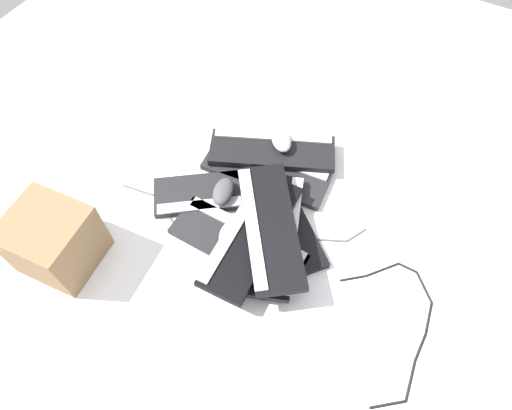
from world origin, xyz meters
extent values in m
plane|color=white|center=(0.00, 0.00, 0.00)|extent=(3.20, 3.20, 0.00)
cube|color=#232326|center=(0.08, -0.07, 0.01)|extent=(0.16, 0.44, 0.02)
cube|color=silver|center=(0.02, -0.07, 0.03)|extent=(0.05, 0.42, 0.01)
cube|color=black|center=(-0.08, 0.00, 0.01)|extent=(0.40, 0.43, 0.02)
cube|color=#B2B5BA|center=(-0.04, -0.03, 0.03)|extent=(0.30, 0.34, 0.01)
cube|color=#232326|center=(-0.22, -0.13, 0.01)|extent=(0.19, 0.45, 0.02)
cube|color=silver|center=(-0.27, -0.13, 0.03)|extent=(0.07, 0.42, 0.01)
cube|color=#232326|center=(-0.07, -0.23, 0.01)|extent=(0.38, 0.44, 0.02)
cube|color=#B2B5BA|center=(-0.02, -0.19, 0.03)|extent=(0.28, 0.36, 0.01)
cube|color=black|center=(0.00, 0.01, 0.04)|extent=(0.46, 0.29, 0.02)
cube|color=silver|center=(-0.02, 0.07, 0.06)|extent=(0.40, 0.18, 0.01)
cube|color=black|center=(0.05, -0.03, 0.07)|extent=(0.45, 0.17, 0.02)
cube|color=#B2B5BA|center=(0.05, -0.09, 0.09)|extent=(0.42, 0.06, 0.01)
cube|color=black|center=(-0.29, -0.14, 0.04)|extent=(0.32, 0.46, 0.02)
cube|color=silver|center=(-0.34, -0.17, 0.06)|extent=(0.20, 0.40, 0.01)
cube|color=black|center=(0.01, 0.01, 0.10)|extent=(0.44, 0.38, 0.02)
cube|color=silver|center=(0.05, -0.04, 0.12)|extent=(0.36, 0.28, 0.01)
ellipsoid|color=#4C4C51|center=(-0.06, -0.20, 0.05)|extent=(0.12, 0.09, 0.04)
ellipsoid|color=#B7B7BC|center=(0.09, -0.09, 0.05)|extent=(0.13, 0.11, 0.04)
ellipsoid|color=silver|center=(0.08, -0.09, 0.05)|extent=(0.13, 0.11, 0.04)
ellipsoid|color=silver|center=(0.07, -0.07, 0.05)|extent=(0.12, 0.13, 0.04)
ellipsoid|color=#B7B7BC|center=(-0.32, -0.12, 0.08)|extent=(0.13, 0.12, 0.04)
cylinder|color=black|center=(0.00, 0.30, 0.00)|extent=(0.06, 0.07, 0.01)
cylinder|color=black|center=(-0.07, 0.36, 0.00)|extent=(0.09, 0.08, 0.01)
cylinder|color=black|center=(-0.11, 0.43, 0.00)|extent=(0.01, 0.06, 0.01)
cylinder|color=black|center=(-0.08, 0.49, 0.00)|extent=(0.08, 0.08, 0.01)
cylinder|color=black|center=(0.01, 0.54, 0.00)|extent=(0.10, 0.02, 0.01)
cylinder|color=black|center=(0.10, 0.54, 0.00)|extent=(0.09, 0.01, 0.01)
cylinder|color=black|center=(0.20, 0.55, 0.00)|extent=(0.11, 0.02, 0.01)
cylinder|color=black|center=(0.29, 0.51, 0.00)|extent=(0.07, 0.08, 0.01)
sphere|color=black|center=(0.03, 0.26, 0.00)|extent=(0.01, 0.01, 0.01)
sphere|color=black|center=(-0.03, 0.33, 0.00)|extent=(0.01, 0.01, 0.01)
sphere|color=black|center=(-0.11, 0.40, 0.00)|extent=(0.01, 0.01, 0.01)
sphere|color=black|center=(-0.11, 0.46, 0.00)|extent=(0.01, 0.01, 0.01)
sphere|color=black|center=(-0.04, 0.53, 0.00)|extent=(0.01, 0.01, 0.01)
sphere|color=black|center=(0.06, 0.54, 0.00)|extent=(0.01, 0.01, 0.01)
sphere|color=black|center=(0.15, 0.54, 0.00)|extent=(0.01, 0.01, 0.01)
sphere|color=black|center=(0.26, 0.55, 0.00)|extent=(0.01, 0.01, 0.01)
sphere|color=black|center=(0.32, 0.47, 0.00)|extent=(0.01, 0.01, 0.01)
cylinder|color=#59595B|center=(-0.14, 0.25, 0.00)|extent=(0.07, 0.04, 0.01)
cylinder|color=#59595B|center=(-0.08, 0.17, 0.00)|extent=(0.06, 0.11, 0.01)
cylinder|color=#59595B|center=(-0.04, 0.10, 0.00)|extent=(0.05, 0.04, 0.01)
cylinder|color=#59595B|center=(-0.02, 0.03, 0.00)|extent=(0.03, 0.11, 0.01)
cylinder|color=#59595B|center=(0.01, -0.07, 0.00)|extent=(0.09, 0.09, 0.01)
cylinder|color=#59595B|center=(0.06, -0.16, 0.00)|extent=(0.03, 0.11, 0.01)
cylinder|color=#59595B|center=(0.09, -0.26, 0.00)|extent=(0.03, 0.09, 0.01)
cylinder|color=#59595B|center=(0.09, -0.33, 0.00)|extent=(0.03, 0.06, 0.01)
cylinder|color=#59595B|center=(0.06, -0.39, 0.00)|extent=(0.04, 0.06, 0.01)
cylinder|color=#59595B|center=(0.06, -0.48, 0.00)|extent=(0.02, 0.12, 0.01)
sphere|color=#59595B|center=(-0.18, 0.26, 0.00)|extent=(0.01, 0.01, 0.01)
sphere|color=#59595B|center=(-0.11, 0.23, 0.00)|extent=(0.01, 0.01, 0.01)
sphere|color=#59595B|center=(-0.06, 0.12, 0.00)|extent=(0.01, 0.01, 0.01)
sphere|color=#59595B|center=(-0.01, 0.08, 0.00)|extent=(0.01, 0.01, 0.01)
sphere|color=#59595B|center=(-0.04, -0.03, 0.00)|extent=(0.01, 0.01, 0.01)
sphere|color=#59595B|center=(0.05, -0.11, 0.00)|extent=(0.01, 0.01, 0.01)
sphere|color=#59595B|center=(0.08, -0.22, 0.00)|extent=(0.01, 0.01, 0.01)
sphere|color=#59595B|center=(0.10, -0.30, 0.00)|extent=(0.01, 0.01, 0.01)
sphere|color=#59595B|center=(0.08, -0.36, 0.00)|extent=(0.01, 0.01, 0.01)
sphere|color=#59595B|center=(0.05, -0.42, 0.00)|extent=(0.01, 0.01, 0.01)
sphere|color=#59595B|center=(0.06, -0.54, 0.00)|extent=(0.01, 0.01, 0.01)
cube|color=olive|center=(0.37, -0.53, 0.11)|extent=(0.23, 0.24, 0.21)
camera|label=1|loc=(0.63, 0.30, 1.30)|focal=32.00mm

